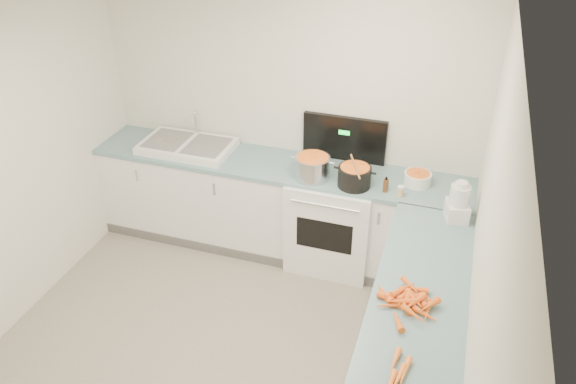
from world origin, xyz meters
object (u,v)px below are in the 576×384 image
(steel_pot, at_px, (313,168))
(food_processor, at_px, (458,204))
(stove, at_px, (333,218))
(spice_jar, at_px, (400,192))
(black_pot, at_px, (354,178))
(sink, at_px, (187,146))
(extract_bottle, at_px, (386,186))
(mixing_bowl, at_px, (417,179))

(steel_pot, height_order, food_processor, food_processor)
(stove, height_order, spice_jar, stove)
(black_pot, distance_m, food_processor, 0.89)
(stove, distance_m, food_processor, 1.27)
(sink, height_order, spice_jar, sink)
(steel_pot, height_order, black_pot, steel_pot)
(black_pot, height_order, spice_jar, black_pot)
(steel_pot, xyz_separation_m, extract_bottle, (0.64, -0.03, -0.04))
(stove, xyz_separation_m, extract_bottle, (0.46, -0.16, 0.52))
(black_pot, xyz_separation_m, mixing_bowl, (0.50, 0.20, -0.03))
(extract_bottle, distance_m, food_processor, 0.64)
(stove, height_order, black_pot, stove)
(food_processor, bearing_deg, stove, 159.61)
(steel_pot, distance_m, food_processor, 1.26)
(steel_pot, bearing_deg, mixing_bowl, 11.20)
(mixing_bowl, relative_size, spice_jar, 2.84)
(stove, distance_m, extract_bottle, 0.72)
(stove, bearing_deg, sink, 179.38)
(black_pot, xyz_separation_m, extract_bottle, (0.27, -0.01, -0.02))
(stove, bearing_deg, spice_jar, -18.44)
(stove, bearing_deg, steel_pot, -144.67)
(spice_jar, relative_size, food_processor, 0.24)
(spice_jar, bearing_deg, black_pot, 172.89)
(sink, distance_m, mixing_bowl, 2.15)
(black_pot, relative_size, spice_jar, 3.46)
(sink, bearing_deg, spice_jar, -5.96)
(extract_bottle, xyz_separation_m, spice_jar, (0.13, -0.04, -0.02))
(black_pot, relative_size, food_processor, 0.84)
(stove, bearing_deg, extract_bottle, -18.56)
(stove, bearing_deg, black_pot, -37.14)
(spice_jar, distance_m, food_processor, 0.51)
(sink, distance_m, extract_bottle, 1.92)
(black_pot, relative_size, mixing_bowl, 1.22)
(sink, relative_size, mixing_bowl, 3.76)
(steel_pot, height_order, extract_bottle, steel_pot)
(black_pot, bearing_deg, food_processor, -15.83)
(steel_pot, relative_size, spice_jar, 3.77)
(sink, distance_m, food_processor, 2.53)
(mixing_bowl, bearing_deg, spice_jar, -113.54)
(stove, bearing_deg, food_processor, -20.39)
(stove, relative_size, steel_pot, 4.48)
(stove, height_order, food_processor, stove)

